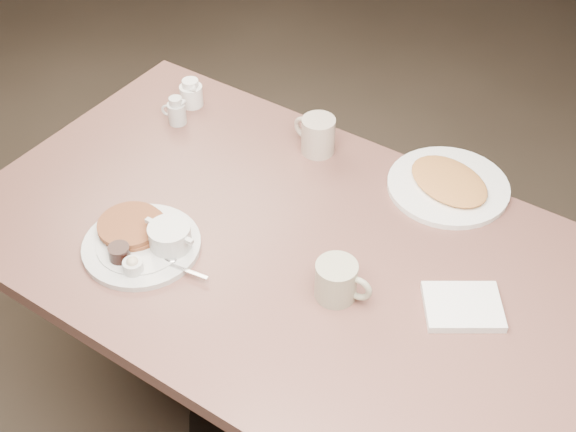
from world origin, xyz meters
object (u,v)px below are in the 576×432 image
Objects in this scene: main_plate at (145,240)px; hash_plate at (448,184)px; creamer_right at (191,93)px; coffee_mug_far at (317,135)px; coffee_mug_near at (338,280)px; creamer_left at (176,111)px; diner_table at (283,292)px.

main_plate reaches higher than hash_plate.
coffee_mug_far is at bearing 2.84° from creamer_right.
creamer_right is (-0.41, -0.02, -0.01)m from coffee_mug_far.
coffee_mug_near is 0.46m from hash_plate.
coffee_mug_far is at bearing -171.44° from hash_plate.
coffee_mug_far reaches higher than creamer_left.
coffee_mug_far is at bearing 127.46° from coffee_mug_near.
creamer_left is at bearing 121.51° from main_plate.
coffee_mug_near is 1.02× the size of coffee_mug_far.
coffee_mug_near is 0.34× the size of hash_plate.
hash_plate is (0.23, 0.39, 0.18)m from diner_table.
main_plate is at bearing -143.60° from diner_table.
hash_plate reaches higher than diner_table.
diner_table is at bearing -24.01° from creamer_left.
diner_table is 3.78× the size of hash_plate.
main_plate is 0.49m from creamer_left.
creamer_right is 0.21× the size of hash_plate.
creamer_left is 0.96× the size of creamer_right.
coffee_mug_near is at bearing -19.64° from diner_table.
hash_plate is (0.35, 0.05, -0.04)m from coffee_mug_far.
main_plate is at bearing -58.49° from creamer_left.
creamer_right is at bearing 118.70° from main_plate.
main_plate is (-0.25, -0.19, 0.19)m from diner_table.
coffee_mug_far is (0.13, 0.52, 0.03)m from main_plate.
diner_table is 0.37m from main_plate.
diner_table is 0.49m from hash_plate.
creamer_right is at bearing 151.87° from coffee_mug_near.
creamer_left is (-0.51, 0.23, 0.21)m from diner_table.
creamer_left is (-0.25, 0.41, 0.01)m from main_plate.
coffee_mug_far is 0.36m from hash_plate.
coffee_mug_far is 0.41m from creamer_right.
coffee_mug_far is at bearing 16.01° from creamer_left.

